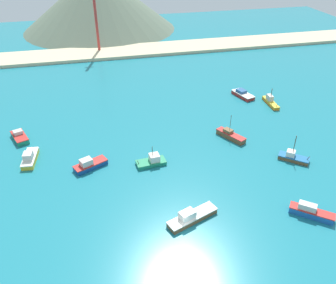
{
  "coord_description": "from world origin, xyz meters",
  "views": [
    {
      "loc": [
        -13.14,
        -41.45,
        47.14
      ],
      "look_at": [
        3.57,
        30.07,
        0.03
      ],
      "focal_mm": 36.93,
      "sensor_mm": 36.0,
      "label": 1
    }
  ],
  "objects_px": {
    "fishing_boat_7": "(152,161)",
    "fishing_boat_14": "(20,137)",
    "radio_tower": "(95,12)",
    "fishing_boat_6": "(311,212)",
    "fishing_boat_4": "(270,102)",
    "fishing_boat_8": "(30,158)",
    "fishing_boat_0": "(293,157)",
    "fishing_boat_1": "(231,135)",
    "fishing_boat_3": "(243,94)",
    "fishing_boat_11": "(90,164)",
    "fishing_boat_13": "(191,217)"
  },
  "relations": [
    {
      "from": "fishing_boat_7",
      "to": "fishing_boat_14",
      "type": "relative_size",
      "value": 0.93
    },
    {
      "from": "radio_tower",
      "to": "fishing_boat_6",
      "type": "bearing_deg",
      "value": -73.02
    },
    {
      "from": "fishing_boat_7",
      "to": "fishing_boat_4",
      "type": "bearing_deg",
      "value": 28.39
    },
    {
      "from": "fishing_boat_14",
      "to": "fishing_boat_8",
      "type": "bearing_deg",
      "value": -71.62
    },
    {
      "from": "fishing_boat_0",
      "to": "fishing_boat_1",
      "type": "distance_m",
      "value": 16.29
    },
    {
      "from": "fishing_boat_1",
      "to": "fishing_boat_14",
      "type": "height_order",
      "value": "fishing_boat_1"
    },
    {
      "from": "fishing_boat_8",
      "to": "radio_tower",
      "type": "bearing_deg",
      "value": 74.7
    },
    {
      "from": "fishing_boat_14",
      "to": "radio_tower",
      "type": "xyz_separation_m",
      "value": [
        24.33,
        65.48,
        15.78
      ]
    },
    {
      "from": "radio_tower",
      "to": "fishing_boat_3",
      "type": "bearing_deg",
      "value": -52.62
    },
    {
      "from": "fishing_boat_0",
      "to": "fishing_boat_4",
      "type": "distance_m",
      "value": 29.34
    },
    {
      "from": "fishing_boat_11",
      "to": "fishing_boat_8",
      "type": "bearing_deg",
      "value": 156.97
    },
    {
      "from": "fishing_boat_7",
      "to": "fishing_boat_11",
      "type": "bearing_deg",
      "value": 172.55
    },
    {
      "from": "fishing_boat_1",
      "to": "fishing_boat_0",
      "type": "bearing_deg",
      "value": -49.59
    },
    {
      "from": "fishing_boat_0",
      "to": "fishing_boat_14",
      "type": "xyz_separation_m",
      "value": [
        -63.21,
        24.02,
        0.02
      ]
    },
    {
      "from": "fishing_boat_14",
      "to": "radio_tower",
      "type": "bearing_deg",
      "value": 69.62
    },
    {
      "from": "fishing_boat_6",
      "to": "fishing_boat_11",
      "type": "height_order",
      "value": "fishing_boat_11"
    },
    {
      "from": "fishing_boat_11",
      "to": "fishing_boat_3",
      "type": "bearing_deg",
      "value": 29.21
    },
    {
      "from": "fishing_boat_11",
      "to": "fishing_boat_14",
      "type": "xyz_separation_m",
      "value": [
        -16.93,
        16.3,
        -0.11
      ]
    },
    {
      "from": "fishing_boat_14",
      "to": "fishing_boat_7",
      "type": "bearing_deg",
      "value": -30.4
    },
    {
      "from": "fishing_boat_3",
      "to": "fishing_boat_14",
      "type": "distance_m",
      "value": 66.81
    },
    {
      "from": "fishing_boat_6",
      "to": "fishing_boat_1",
      "type": "bearing_deg",
      "value": 98.18
    },
    {
      "from": "fishing_boat_0",
      "to": "fishing_boat_14",
      "type": "distance_m",
      "value": 67.62
    },
    {
      "from": "fishing_boat_6",
      "to": "fishing_boat_7",
      "type": "bearing_deg",
      "value": 138.47
    },
    {
      "from": "fishing_boat_0",
      "to": "fishing_boat_1",
      "type": "bearing_deg",
      "value": 130.41
    },
    {
      "from": "fishing_boat_14",
      "to": "fishing_boat_1",
      "type": "bearing_deg",
      "value": -12.43
    },
    {
      "from": "fishing_boat_4",
      "to": "radio_tower",
      "type": "relative_size",
      "value": 0.26
    },
    {
      "from": "fishing_boat_1",
      "to": "fishing_boat_4",
      "type": "distance_m",
      "value": 24.76
    },
    {
      "from": "fishing_boat_4",
      "to": "fishing_boat_8",
      "type": "bearing_deg",
      "value": -167.93
    },
    {
      "from": "radio_tower",
      "to": "fishing_boat_4",
      "type": "bearing_deg",
      "value": -52.28
    },
    {
      "from": "fishing_boat_1",
      "to": "fishing_boat_3",
      "type": "xyz_separation_m",
      "value": [
        13.24,
        22.69,
        -0.08
      ]
    },
    {
      "from": "fishing_boat_0",
      "to": "fishing_boat_7",
      "type": "bearing_deg",
      "value": 169.66
    },
    {
      "from": "fishing_boat_4",
      "to": "fishing_boat_7",
      "type": "relative_size",
      "value": 1.23
    },
    {
      "from": "fishing_boat_7",
      "to": "fishing_boat_14",
      "type": "bearing_deg",
      "value": 149.6
    },
    {
      "from": "fishing_boat_4",
      "to": "fishing_boat_11",
      "type": "xyz_separation_m",
      "value": [
        -54.92,
        -20.32,
        0.05
      ]
    },
    {
      "from": "fishing_boat_8",
      "to": "radio_tower",
      "type": "distance_m",
      "value": 80.4
    },
    {
      "from": "fishing_boat_11",
      "to": "radio_tower",
      "type": "relative_size",
      "value": 0.25
    },
    {
      "from": "fishing_boat_7",
      "to": "fishing_boat_13",
      "type": "bearing_deg",
      "value": -78.83
    },
    {
      "from": "fishing_boat_4",
      "to": "fishing_boat_14",
      "type": "xyz_separation_m",
      "value": [
        -71.85,
        -4.02,
        -0.06
      ]
    },
    {
      "from": "fishing_boat_4",
      "to": "fishing_boat_13",
      "type": "xyz_separation_m",
      "value": [
        -37.21,
        -41.17,
        -0.02
      ]
    },
    {
      "from": "fishing_boat_1",
      "to": "fishing_boat_8",
      "type": "relative_size",
      "value": 1.03
    },
    {
      "from": "fishing_boat_14",
      "to": "fishing_boat_11",
      "type": "bearing_deg",
      "value": -43.9
    },
    {
      "from": "fishing_boat_3",
      "to": "fishing_boat_14",
      "type": "relative_size",
      "value": 1.13
    },
    {
      "from": "fishing_boat_6",
      "to": "fishing_boat_8",
      "type": "xyz_separation_m",
      "value": [
        -53.38,
        30.57,
        -0.03
      ]
    },
    {
      "from": "fishing_boat_7",
      "to": "fishing_boat_13",
      "type": "relative_size",
      "value": 0.67
    },
    {
      "from": "fishing_boat_3",
      "to": "fishing_boat_8",
      "type": "bearing_deg",
      "value": -160.84
    },
    {
      "from": "fishing_boat_7",
      "to": "fishing_boat_3",
      "type": "bearing_deg",
      "value": 39.83
    },
    {
      "from": "fishing_boat_8",
      "to": "fishing_boat_6",
      "type": "bearing_deg",
      "value": -29.8
    },
    {
      "from": "fishing_boat_4",
      "to": "fishing_boat_8",
      "type": "relative_size",
      "value": 1.06
    },
    {
      "from": "fishing_boat_8",
      "to": "fishing_boat_13",
      "type": "height_order",
      "value": "fishing_boat_8"
    },
    {
      "from": "fishing_boat_1",
      "to": "fishing_boat_7",
      "type": "distance_m",
      "value": 22.72
    }
  ]
}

